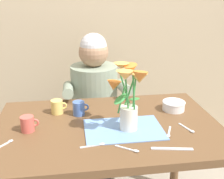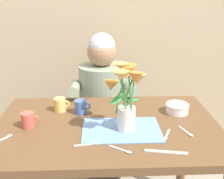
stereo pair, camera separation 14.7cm
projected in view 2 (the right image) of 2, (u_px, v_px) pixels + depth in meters
The scene contains 15 objects.
wood_panel_backdrop at pixel (103, 11), 2.35m from camera, with size 4.00×0.10×2.50m, color tan.
dining_table at pixel (107, 140), 1.57m from camera, with size 1.20×0.80×0.74m.
seated_person at pixel (102, 109), 2.17m from camera, with size 0.45×0.47×1.14m.
striped_placemat at pixel (121, 130), 1.47m from camera, with size 0.40×0.28×0.01m, color #6B93D1.
flower_vase at pixel (126, 94), 1.40m from camera, with size 0.23×0.30×0.34m.
ceramic_bowl at pixel (177, 108), 1.67m from camera, with size 0.14×0.14×0.06m.
dinner_knife at pixel (166, 152), 1.27m from camera, with size 0.19×0.02×0.01m, color silver.
coffee_cup at pixel (81, 107), 1.66m from camera, with size 0.09×0.07×0.08m.
ceramic_mug at pixel (28, 120), 1.49m from camera, with size 0.09×0.07×0.08m.
tea_cup at pixel (60, 105), 1.69m from camera, with size 0.09×0.07×0.08m.
spoon_0 at pixel (124, 150), 1.29m from camera, with size 0.10×0.08×0.01m.
spoon_1 at pixel (166, 136), 1.41m from camera, with size 0.06×0.11×0.01m.
spoon_2 at pixel (5, 138), 1.39m from camera, with size 0.09×0.10×0.01m.
spoon_3 at pixel (91, 144), 1.34m from camera, with size 0.12×0.03×0.01m.
spoon_4 at pixel (188, 133), 1.44m from camera, with size 0.05×0.12×0.01m.
Camera 2 is at (-0.03, -1.38, 1.43)m, focal length 46.03 mm.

